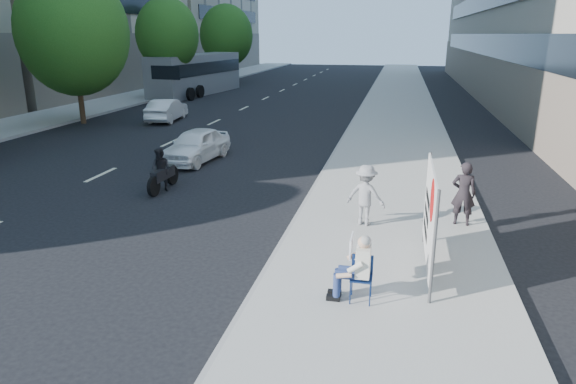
% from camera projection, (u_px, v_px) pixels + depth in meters
% --- Properties ---
extents(ground, '(160.00, 160.00, 0.00)m').
position_uv_depth(ground, '(176.00, 299.00, 10.00)').
color(ground, black).
rests_on(ground, ground).
extents(near_sidewalk, '(5.00, 120.00, 0.15)m').
position_uv_depth(near_sidewalk, '(397.00, 127.00, 27.85)').
color(near_sidewalk, '#AAA89F').
rests_on(near_sidewalk, ground).
extents(far_sidewalk, '(4.50, 120.00, 0.15)m').
position_uv_depth(far_sidewalk, '(59.00, 115.00, 32.03)').
color(far_sidewalk, '#AAA89F').
rests_on(far_sidewalk, ground).
extents(tree_far_c, '(6.00, 6.00, 8.47)m').
position_uv_depth(tree_far_c, '(73.00, 32.00, 28.08)').
color(tree_far_c, '#382616').
rests_on(tree_far_c, ground).
extents(tree_far_d, '(4.80, 4.80, 7.65)m').
position_uv_depth(tree_far_d, '(167.00, 35.00, 39.33)').
color(tree_far_d, '#382616').
rests_on(tree_far_d, ground).
extents(tree_far_e, '(5.40, 5.40, 7.89)m').
position_uv_depth(tree_far_e, '(226.00, 36.00, 52.44)').
color(tree_far_e, '#382616').
rests_on(tree_far_e, ground).
extents(seated_protester, '(0.83, 1.12, 1.31)m').
position_uv_depth(seated_protester, '(356.00, 264.00, 9.46)').
color(seated_protester, '#122450').
rests_on(seated_protester, near_sidewalk).
extents(jogger, '(1.16, 0.86, 1.60)m').
position_uv_depth(jogger, '(366.00, 195.00, 13.25)').
color(jogger, gray).
rests_on(jogger, near_sidewalk).
extents(pedestrian_woman, '(0.66, 0.47, 1.68)m').
position_uv_depth(pedestrian_woman, '(464.00, 194.00, 13.24)').
color(pedestrian_woman, black).
rests_on(pedestrian_woman, near_sidewalk).
extents(protest_banner, '(0.08, 3.06, 2.20)m').
position_uv_depth(protest_banner, '(430.00, 213.00, 10.57)').
color(protest_banner, '#4C4C4C').
rests_on(protest_banner, near_sidewalk).
extents(white_sedan_near, '(2.00, 4.02, 1.32)m').
position_uv_depth(white_sedan_near, '(196.00, 145.00, 20.62)').
color(white_sedan_near, white).
rests_on(white_sedan_near, ground).
extents(white_sedan_mid, '(1.75, 4.04, 1.29)m').
position_uv_depth(white_sedan_mid, '(167.00, 110.00, 30.25)').
color(white_sedan_mid, silver).
rests_on(white_sedan_mid, ground).
extents(motorcycle, '(0.72, 2.05, 1.42)m').
position_uv_depth(motorcycle, '(162.00, 172.00, 16.72)').
color(motorcycle, black).
rests_on(motorcycle, ground).
extents(bus, '(3.97, 12.30, 3.30)m').
position_uv_depth(bus, '(197.00, 74.00, 43.65)').
color(bus, slate).
rests_on(bus, ground).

